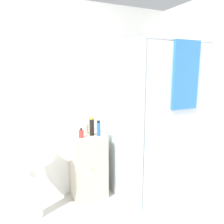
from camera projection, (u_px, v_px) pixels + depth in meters
wall_back at (49, 105)px, 2.70m from camera, size 6.40×0.06×2.50m
shower_enclosure at (152, 159)px, 2.80m from camera, size 0.90×0.93×1.99m
vanity_cabinet at (89, 167)px, 2.86m from camera, size 0.43×0.34×0.85m
sink at (34, 164)px, 2.41m from camera, size 0.44×0.44×0.97m
soap_dispenser at (81, 134)px, 2.68m from camera, size 0.06×0.06×0.12m
shampoo_bottle_tall_black at (92, 127)px, 2.77m from camera, size 0.06×0.06×0.23m
shampoo_bottle_blue at (99, 129)px, 2.74m from camera, size 0.04×0.04×0.20m
lotion_bottle_white at (86, 129)px, 2.84m from camera, size 0.06×0.06×0.15m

